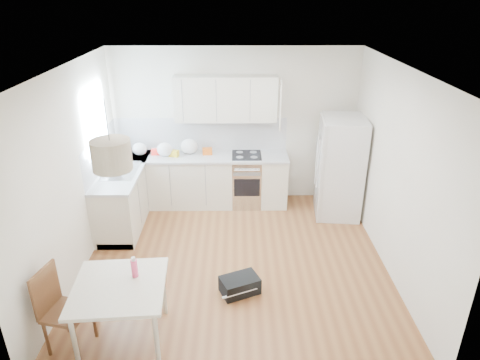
# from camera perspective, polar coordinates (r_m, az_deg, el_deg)

# --- Properties ---
(floor) EXTENTS (4.20, 4.20, 0.00)m
(floor) POSITION_cam_1_polar(r_m,az_deg,el_deg) (6.20, -0.66, -10.79)
(floor) COLOR brown
(floor) RESTS_ON ground
(ceiling) EXTENTS (4.20, 4.20, 0.00)m
(ceiling) POSITION_cam_1_polar(r_m,az_deg,el_deg) (5.14, -0.80, 14.63)
(ceiling) COLOR white
(ceiling) RESTS_ON wall_back
(wall_back) EXTENTS (4.20, 0.00, 4.20)m
(wall_back) POSITION_cam_1_polar(r_m,az_deg,el_deg) (7.50, -0.68, 7.19)
(wall_back) COLOR silver
(wall_back) RESTS_ON floor
(wall_left) EXTENTS (0.00, 4.20, 4.20)m
(wall_left) POSITION_cam_1_polar(r_m,az_deg,el_deg) (5.92, -21.49, 0.59)
(wall_left) COLOR silver
(wall_left) RESTS_ON floor
(wall_right) EXTENTS (0.00, 4.20, 4.20)m
(wall_right) POSITION_cam_1_polar(r_m,az_deg,el_deg) (5.91, 20.11, 0.74)
(wall_right) COLOR silver
(wall_right) RESTS_ON floor
(window_glassblock) EXTENTS (0.02, 1.00, 1.00)m
(window_glassblock) POSITION_cam_1_polar(r_m,az_deg,el_deg) (6.81, -18.73, 7.61)
(window_glassblock) COLOR #BFE0F9
(window_glassblock) RESTS_ON wall_left
(cabinets_back) EXTENTS (3.00, 0.60, 0.88)m
(cabinets_back) POSITION_cam_1_polar(r_m,az_deg,el_deg) (7.57, -5.20, -0.12)
(cabinets_back) COLOR beige
(cabinets_back) RESTS_ON floor
(cabinets_left) EXTENTS (0.60, 1.80, 0.88)m
(cabinets_left) POSITION_cam_1_polar(r_m,az_deg,el_deg) (7.24, -15.07, -2.13)
(cabinets_left) COLOR beige
(cabinets_left) RESTS_ON floor
(counter_back) EXTENTS (3.02, 0.64, 0.04)m
(counter_back) POSITION_cam_1_polar(r_m,az_deg,el_deg) (7.39, -5.33, 3.12)
(counter_back) COLOR #BABCBF
(counter_back) RESTS_ON cabinets_back
(counter_left) EXTENTS (0.64, 1.82, 0.04)m
(counter_left) POSITION_cam_1_polar(r_m,az_deg,el_deg) (7.05, -15.47, 1.22)
(counter_left) COLOR #BABCBF
(counter_left) RESTS_ON cabinets_left
(backsplash_back) EXTENTS (3.00, 0.01, 0.58)m
(backsplash_back) POSITION_cam_1_polar(r_m,az_deg,el_deg) (7.56, -5.25, 6.12)
(backsplash_back) COLOR white
(backsplash_back) RESTS_ON wall_back
(backsplash_left) EXTENTS (0.01, 1.80, 0.58)m
(backsplash_left) POSITION_cam_1_polar(r_m,az_deg,el_deg) (7.02, -18.07, 3.52)
(backsplash_left) COLOR white
(backsplash_left) RESTS_ON wall_left
(upper_cabinets) EXTENTS (1.70, 0.32, 0.75)m
(upper_cabinets) POSITION_cam_1_polar(r_m,az_deg,el_deg) (7.21, -1.92, 10.79)
(upper_cabinets) COLOR beige
(upper_cabinets) RESTS_ON wall_back
(range_oven) EXTENTS (0.50, 0.61, 0.88)m
(range_oven) POSITION_cam_1_polar(r_m,az_deg,el_deg) (7.55, 0.87, -0.10)
(range_oven) COLOR silver
(range_oven) RESTS_ON floor
(sink) EXTENTS (0.50, 0.80, 0.16)m
(sink) POSITION_cam_1_polar(r_m,az_deg,el_deg) (7.00, -15.58, 1.17)
(sink) COLOR silver
(sink) RESTS_ON counter_left
(refrigerator) EXTENTS (0.89, 0.92, 1.68)m
(refrigerator) POSITION_cam_1_polar(r_m,az_deg,el_deg) (7.28, 13.28, 1.69)
(refrigerator) COLOR silver
(refrigerator) RESTS_ON floor
(dining_table) EXTENTS (1.01, 1.01, 0.75)m
(dining_table) POSITION_cam_1_polar(r_m,az_deg,el_deg) (4.78, -15.74, -14.15)
(dining_table) COLOR beige
(dining_table) RESTS_ON floor
(dining_chair) EXTENTS (0.49, 0.49, 0.97)m
(dining_chair) POSITION_cam_1_polar(r_m,az_deg,el_deg) (5.01, -22.09, -15.82)
(dining_chair) COLOR #4E2E17
(dining_chair) RESTS_ON floor
(drink_bottle) EXTENTS (0.09, 0.09, 0.24)m
(drink_bottle) POSITION_cam_1_polar(r_m,az_deg,el_deg) (4.75, -13.92, -11.16)
(drink_bottle) COLOR #D43B61
(drink_bottle) RESTS_ON dining_table
(gym_bag) EXTENTS (0.55, 0.47, 0.22)m
(gym_bag) POSITION_cam_1_polar(r_m,az_deg,el_deg) (5.60, -0.03, -13.82)
(gym_bag) COLOR black
(gym_bag) RESTS_ON floor
(pendant_lamp) EXTENTS (0.39, 0.39, 0.28)m
(pendant_lamp) POSITION_cam_1_polar(r_m,az_deg,el_deg) (4.05, -16.78, 3.20)
(pendant_lamp) COLOR #C4B097
(pendant_lamp) RESTS_ON ceiling
(grocery_bag_a) EXTENTS (0.25, 0.21, 0.22)m
(grocery_bag_a) POSITION_cam_1_polar(r_m,az_deg,el_deg) (7.54, -13.26, 4.05)
(grocery_bag_a) COLOR white
(grocery_bag_a) RESTS_ON counter_back
(grocery_bag_b) EXTENTS (0.27, 0.23, 0.24)m
(grocery_bag_b) POSITION_cam_1_polar(r_m,az_deg,el_deg) (7.40, -9.99, 4.03)
(grocery_bag_b) COLOR white
(grocery_bag_b) RESTS_ON counter_back
(grocery_bag_c) EXTENTS (0.30, 0.25, 0.27)m
(grocery_bag_c) POSITION_cam_1_polar(r_m,az_deg,el_deg) (7.44, -6.80, 4.47)
(grocery_bag_c) COLOR white
(grocery_bag_c) RESTS_ON counter_back
(grocery_bag_d) EXTENTS (0.22, 0.19, 0.20)m
(grocery_bag_d) POSITION_cam_1_polar(r_m,az_deg,el_deg) (7.16, -15.40, 2.61)
(grocery_bag_d) COLOR white
(grocery_bag_d) RESTS_ON counter_back
(grocery_bag_e) EXTENTS (0.25, 0.22, 0.23)m
(grocery_bag_e) POSITION_cam_1_polar(r_m,az_deg,el_deg) (6.82, -16.40, 1.53)
(grocery_bag_e) COLOR white
(grocery_bag_e) RESTS_ON counter_left
(snack_orange) EXTENTS (0.18, 0.12, 0.11)m
(snack_orange) POSITION_cam_1_polar(r_m,az_deg,el_deg) (7.41, -4.39, 3.84)
(snack_orange) COLOR #CF5612
(snack_orange) RESTS_ON counter_back
(snack_yellow) EXTENTS (0.18, 0.14, 0.11)m
(snack_yellow) POSITION_cam_1_polar(r_m,az_deg,el_deg) (7.39, -8.80, 3.54)
(snack_yellow) COLOR gold
(snack_yellow) RESTS_ON counter_back
(snack_red) EXTENTS (0.15, 0.11, 0.10)m
(snack_red) POSITION_cam_1_polar(r_m,az_deg,el_deg) (7.52, -11.19, 3.69)
(snack_red) COLOR red
(snack_red) RESTS_ON counter_back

